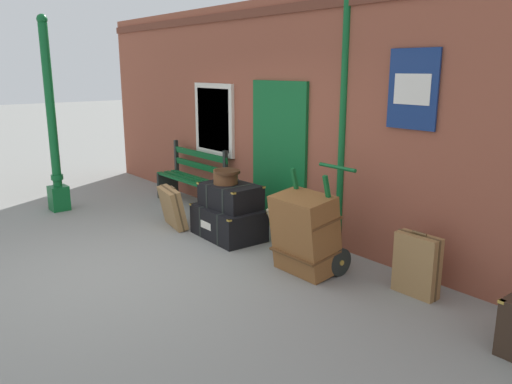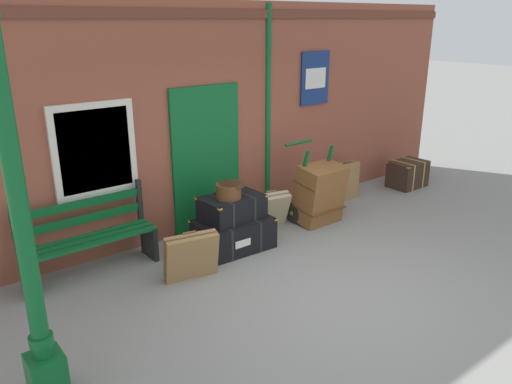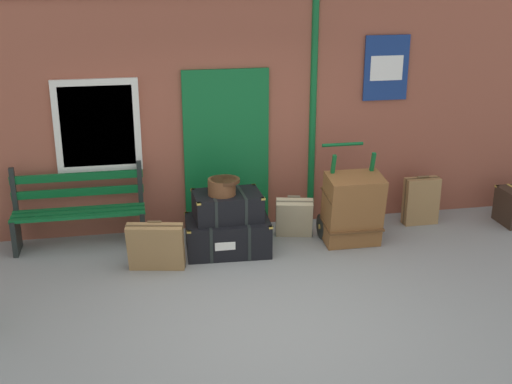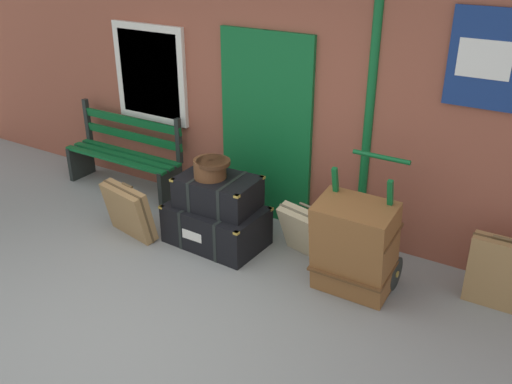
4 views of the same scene
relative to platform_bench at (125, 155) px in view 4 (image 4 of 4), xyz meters
The scene contains 11 objects.
ground_plane 2.94m from the platform_bench, 47.91° to the right, with size 60.00×60.00×0.00m, color gray.
brick_facade 2.30m from the platform_bench, 12.67° to the left, with size 10.40×0.35×3.20m.
platform_bench is the anchor object (origin of this frame).
steamer_trunk_base 1.86m from the platform_bench, 16.99° to the right, with size 1.04×0.70×0.43m.
steamer_trunk_middle 1.85m from the platform_bench, 15.82° to the right, with size 0.83×0.58×0.33m.
round_hatbox 1.84m from the platform_bench, 17.25° to the right, with size 0.38×0.35×0.19m.
porters_trolley 3.35m from the platform_bench, ahead, with size 0.71×0.67×1.18m.
large_brown_trunk 3.38m from the platform_bench, 10.28° to the right, with size 0.70×0.55×0.93m.
suitcase_slate 4.46m from the platform_bench, ahead, with size 0.48×0.18×0.68m.
suitcase_caramel 2.68m from the platform_bench, ahead, with size 0.52×0.43×0.56m.
suitcase_beige 1.27m from the platform_bench, 45.62° to the right, with size 0.68×0.38×0.60m.
Camera 4 is at (2.89, -2.59, 3.09)m, focal length 39.69 mm.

